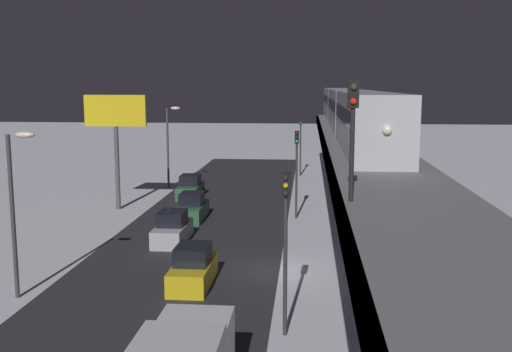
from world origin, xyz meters
The scene contains 15 objects.
ground_plane centered at (0.00, 0.00, 0.00)m, with size 240.00×240.00×0.00m, color silver.
avenue_asphalt centered at (5.04, 0.00, 0.00)m, with size 11.00×94.32×0.01m, color #28282D.
elevated_railway centered at (-5.26, 0.00, 5.05)m, with size 5.00×94.32×5.83m.
subway_train centered at (-5.35, -24.19, 7.61)m, with size 2.94×55.47×3.40m.
rail_signal centered at (-3.32, 10.46, 8.55)m, with size 0.36×0.41×4.00m.
sedan_green centered at (8.24, -20.03, 0.78)m, with size 1.91×4.24×1.97m.
sedan_silver centered at (6.44, -5.24, 0.80)m, with size 1.80×4.31×1.97m.
sedan_green_2 centered at (6.44, -11.57, 0.80)m, with size 1.80×4.34×1.97m.
sedan_yellow centered at (3.64, 2.52, 0.80)m, with size 1.80×4.37×1.97m.
traffic_light_near centered at (-1.06, 8.10, 4.20)m, with size 0.32×0.44×6.40m.
traffic_light_mid centered at (-1.06, -12.58, 4.20)m, with size 0.32×0.44×6.40m.
traffic_light_far centered at (-1.06, -33.25, 4.20)m, with size 0.32×0.44×6.40m.
commercial_billboard centered at (12.91, -14.66, 6.83)m, with size 4.80×0.36×8.90m.
street_lamp_near centered at (11.11, 5.00, 4.81)m, with size 1.35×0.44×7.65m.
street_lamp_far centered at (11.11, -25.00, 4.81)m, with size 1.35×0.44×7.65m.
Camera 1 is at (-1.88, 30.26, 9.68)m, focal length 41.99 mm.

